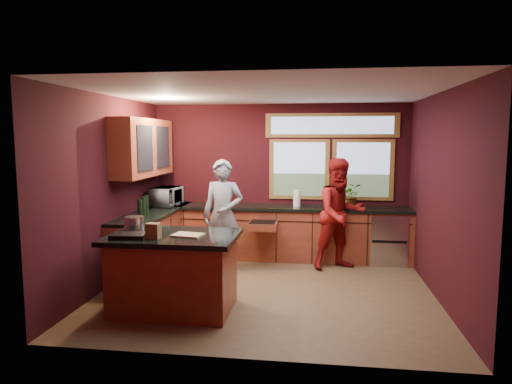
% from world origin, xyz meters
% --- Properties ---
extents(floor, '(4.50, 4.50, 0.00)m').
position_xyz_m(floor, '(0.00, 0.00, 0.00)').
color(floor, brown).
rests_on(floor, ground).
extents(room_shell, '(4.52, 4.02, 2.71)m').
position_xyz_m(room_shell, '(-0.60, 0.32, 1.80)').
color(room_shell, black).
rests_on(room_shell, ground).
extents(back_counter, '(4.50, 0.64, 0.93)m').
position_xyz_m(back_counter, '(0.20, 1.70, 0.46)').
color(back_counter, maroon).
rests_on(back_counter, floor).
extents(left_counter, '(0.64, 2.30, 0.93)m').
position_xyz_m(left_counter, '(-1.95, 0.85, 0.47)').
color(left_counter, maroon).
rests_on(left_counter, floor).
extents(island, '(1.55, 1.05, 0.95)m').
position_xyz_m(island, '(-1.05, -0.87, 0.48)').
color(island, maroon).
rests_on(island, floor).
extents(person_grey, '(0.66, 0.45, 1.77)m').
position_xyz_m(person_grey, '(-0.80, 0.89, 0.89)').
color(person_grey, slate).
rests_on(person_grey, floor).
extents(person_red, '(1.08, 0.99, 1.78)m').
position_xyz_m(person_red, '(1.05, 1.23, 0.89)').
color(person_red, maroon).
rests_on(person_red, floor).
extents(microwave, '(0.45, 0.62, 0.33)m').
position_xyz_m(microwave, '(-1.92, 1.46, 1.09)').
color(microwave, '#999999').
rests_on(microwave, left_counter).
extents(potted_plant, '(0.37, 0.32, 0.41)m').
position_xyz_m(potted_plant, '(1.24, 1.75, 1.13)').
color(potted_plant, '#999999').
rests_on(potted_plant, back_counter).
extents(paper_towel, '(0.12, 0.12, 0.28)m').
position_xyz_m(paper_towel, '(0.33, 1.70, 1.07)').
color(paper_towel, white).
rests_on(paper_towel, back_counter).
extents(cutting_board, '(0.39, 0.30, 0.02)m').
position_xyz_m(cutting_board, '(-0.85, -0.92, 0.95)').
color(cutting_board, tan).
rests_on(cutting_board, island).
extents(stock_pot, '(0.24, 0.24, 0.18)m').
position_xyz_m(stock_pot, '(-1.60, -0.72, 1.03)').
color(stock_pot, '#BBBBC0').
rests_on(stock_pot, island).
extents(paper_bag, '(0.16, 0.13, 0.18)m').
position_xyz_m(paper_bag, '(-1.20, -1.12, 1.03)').
color(paper_bag, brown).
rests_on(paper_bag, island).
extents(black_tray, '(0.43, 0.33, 0.05)m').
position_xyz_m(black_tray, '(-1.50, -1.12, 0.97)').
color(black_tray, black).
rests_on(black_tray, island).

